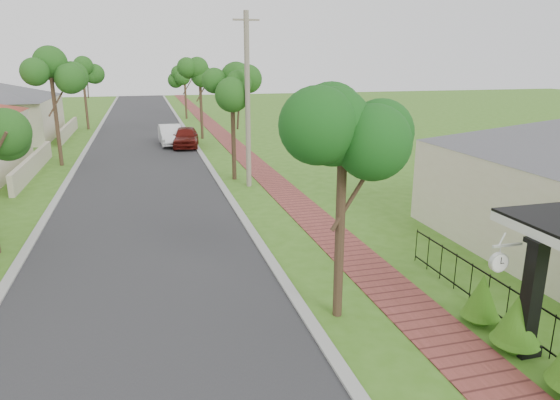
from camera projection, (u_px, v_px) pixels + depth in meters
name	position (u px, v px, depth m)	size (l,w,h in m)	color
ground	(300.00, 359.00, 10.17)	(160.00, 160.00, 0.00)	#3C6D1A
road	(143.00, 168.00, 27.99)	(7.00, 120.00, 0.02)	#28282B
kerb_right	(208.00, 165.00, 28.91)	(0.30, 120.00, 0.10)	#9E9E99
kerb_left	(73.00, 172.00, 27.07)	(0.30, 120.00, 0.10)	#9E9E99
sidewalk	(252.00, 162.00, 29.56)	(1.50, 120.00, 0.03)	brown
porch_post	(530.00, 304.00, 10.08)	(0.48, 0.48, 2.52)	black
picket_fence	(508.00, 305.00, 11.25)	(0.03, 8.02, 1.00)	black
street_trees	(139.00, 80.00, 33.14)	(10.70, 37.65, 5.89)	#382619
hedge_row	(558.00, 344.00, 9.33)	(0.93, 4.52, 1.88)	#296414
parked_car_red	(186.00, 137.00, 34.47)	(1.65, 4.11, 1.40)	#5C120D
parked_car_white	(171.00, 135.00, 35.36)	(1.49, 4.26, 1.40)	white
near_tree	(342.00, 158.00, 10.88)	(1.86, 1.86, 4.79)	#382619
utility_pole	(248.00, 101.00, 22.93)	(1.20, 0.24, 7.96)	gray
station_clock	(499.00, 261.00, 10.09)	(0.71, 0.13, 0.58)	silver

